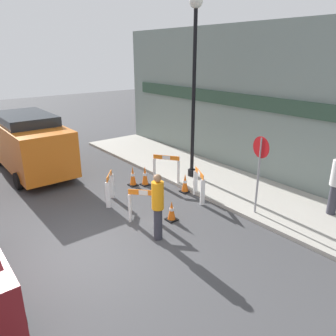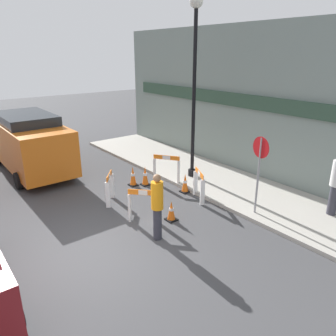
% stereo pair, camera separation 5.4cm
% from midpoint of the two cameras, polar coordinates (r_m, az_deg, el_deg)
% --- Properties ---
extents(ground_plane, '(60.00, 60.00, 0.00)m').
position_cam_midpoint_polar(ground_plane, '(8.11, -15.13, -14.94)').
color(ground_plane, '#424244').
extents(sidewalk_slab, '(18.00, 2.88, 0.11)m').
position_cam_midpoint_polar(sidewalk_slab, '(11.36, 13.33, -4.06)').
color(sidewalk_slab, '#ADA89E').
rests_on(sidewalk_slab, ground_plane).
extents(storefront_facade, '(18.00, 0.22, 5.50)m').
position_cam_midpoint_polar(storefront_facade, '(11.82, 19.04, 9.99)').
color(storefront_facade, gray).
rests_on(storefront_facade, ground_plane).
extents(streetlamp_post, '(0.44, 0.44, 6.13)m').
position_cam_midpoint_polar(streetlamp_post, '(11.57, 4.47, 17.00)').
color(streetlamp_post, black).
rests_on(streetlamp_post, sidewalk_slab).
extents(stop_sign, '(0.59, 0.12, 2.25)m').
position_cam_midpoint_polar(stop_sign, '(9.35, 15.49, 0.88)').
color(stop_sign, gray).
rests_on(stop_sign, sidewalk_slab).
extents(barricade_0, '(0.70, 0.68, 0.98)m').
position_cam_midpoint_polar(barricade_0, '(9.09, -4.43, -6.42)').
color(barricade_0, white).
rests_on(barricade_0, ground_plane).
extents(barricade_1, '(0.83, 0.51, 0.99)m').
position_cam_midpoint_polar(barricade_1, '(10.47, 5.27, -2.80)').
color(barricade_1, white).
rests_on(barricade_1, ground_plane).
extents(barricade_2, '(0.85, 0.66, 1.08)m').
position_cam_midpoint_polar(barricade_2, '(11.62, -0.43, -0.10)').
color(barricade_2, white).
rests_on(barricade_2, ground_plane).
extents(barricade_3, '(0.67, 0.58, 0.98)m').
position_cam_midpoint_polar(barricade_3, '(10.38, -10.24, -3.34)').
color(barricade_3, white).
rests_on(barricade_3, ground_plane).
extents(traffic_cone_0, '(0.30, 0.30, 0.66)m').
position_cam_midpoint_polar(traffic_cone_0, '(11.08, 2.84, -2.67)').
color(traffic_cone_0, black).
rests_on(traffic_cone_0, ground_plane).
extents(traffic_cone_1, '(0.30, 0.30, 0.71)m').
position_cam_midpoint_polar(traffic_cone_1, '(11.66, -4.16, -1.40)').
color(traffic_cone_1, black).
rests_on(traffic_cone_1, ground_plane).
extents(traffic_cone_2, '(0.30, 0.30, 0.59)m').
position_cam_midpoint_polar(traffic_cone_2, '(9.28, 0.47, -7.52)').
color(traffic_cone_2, black).
rests_on(traffic_cone_2, ground_plane).
extents(traffic_cone_3, '(0.30, 0.30, 0.71)m').
position_cam_midpoint_polar(traffic_cone_3, '(11.66, -6.28, -1.46)').
color(traffic_cone_3, black).
rests_on(traffic_cone_3, ground_plane).
extents(person_worker, '(0.42, 0.42, 1.76)m').
position_cam_midpoint_polar(person_worker, '(8.11, -1.98, -6.39)').
color(person_worker, '#33333D').
rests_on(person_worker, ground_plane).
extents(person_pedestrian, '(0.48, 0.48, 1.80)m').
position_cam_midpoint_polar(person_pedestrian, '(10.24, 27.12, -2.23)').
color(person_pedestrian, '#33333D').
rests_on(person_pedestrian, sidewalk_slab).
extents(work_van, '(5.33, 2.08, 2.29)m').
position_cam_midpoint_polar(work_van, '(13.93, -23.31, 4.45)').
color(work_van, '#D16619').
rests_on(work_van, ground_plane).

